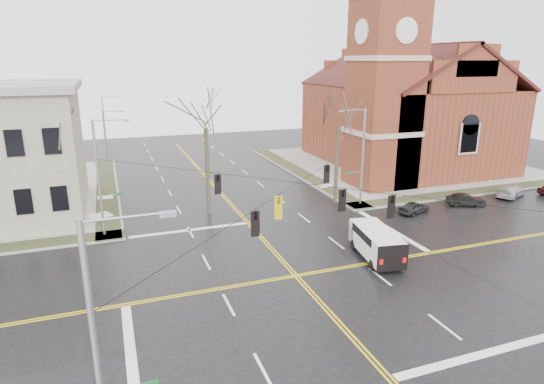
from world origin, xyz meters
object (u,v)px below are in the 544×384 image
object	(u,v)px
church	(401,100)
parked_car_b	(466,200)
streetlight_north_a	(107,144)
parked_car_a	(414,208)
streetlight_north_b	(105,122)
tree_nw_near	(205,122)
parked_car_c	(511,191)
signal_pole_sw	(102,349)
cargo_van	(375,241)
signal_pole_ne	(361,154)
tree_nw_far	(61,138)
signal_pole_nw	(101,175)
tree_ne	(338,123)

from	to	relation	value
church	parked_car_b	xyz separation A→B (m)	(-3.94, -16.87, -7.87)
streetlight_north_a	parked_car_a	bearing A→B (deg)	-38.46
streetlight_north_b	parked_car_a	world-z (taller)	streetlight_north_b
church	tree_nw_near	distance (m)	29.30
parked_car_c	tree_nw_near	distance (m)	31.28
tree_nw_near	signal_pole_sw	bearing A→B (deg)	-108.86
streetlight_north_a	parked_car_c	world-z (taller)	streetlight_north_a
streetlight_north_a	streetlight_north_b	size ratio (longest dim) A/B	1.00
streetlight_north_a	cargo_van	size ratio (longest dim) A/B	1.40
signal_pole_sw	tree_nw_near	size ratio (longest dim) A/B	0.79
signal_pole_sw	cargo_van	distance (m)	21.84
signal_pole_ne	tree_nw_far	world-z (taller)	tree_nw_far
parked_car_a	parked_car_b	bearing A→B (deg)	-105.41
signal_pole_ne	parked_car_b	size ratio (longest dim) A/B	2.61
signal_pole_nw	tree_nw_near	bearing A→B (deg)	17.00
streetlight_north_b	parked_car_c	bearing A→B (deg)	-45.93
streetlight_north_b	tree_ne	size ratio (longest dim) A/B	0.75
streetlight_north_b	cargo_van	size ratio (longest dim) A/B	1.40
parked_car_b	tree_nw_far	xyz separation A→B (m)	(-34.79, 6.10, 7.00)
church	tree_nw_far	xyz separation A→B (m)	(-38.73, -10.77, -0.87)
parked_car_c	tree_ne	distance (m)	19.62
streetlight_north_a	parked_car_b	bearing A→B (deg)	-32.55
signal_pole_nw	streetlight_north_a	distance (m)	16.52
signal_pole_sw	parked_car_b	size ratio (longest dim) A/B	2.61
streetlight_north_a	tree_ne	bearing A→B (deg)	-37.13
church	streetlight_north_a	world-z (taller)	church
streetlight_north_b	tree_ne	distance (m)	40.72
church	signal_pole_sw	size ratio (longest dim) A/B	3.06
church	tree_nw_far	distance (m)	40.21
streetlight_north_a	parked_car_a	size ratio (longest dim) A/B	2.48
streetlight_north_a	tree_nw_far	distance (m)	14.71
signal_pole_nw	streetlight_north_a	bearing A→B (deg)	87.68
church	signal_pole_ne	world-z (taller)	church
signal_pole_nw	tree_ne	xyz separation A→B (m)	(20.80, 1.26, 2.82)
cargo_van	streetlight_north_b	bearing A→B (deg)	119.47
signal_pole_nw	cargo_van	world-z (taller)	signal_pole_nw
church	streetlight_north_a	bearing A→B (deg)	174.81
church	streetlight_north_b	size ratio (longest dim) A/B	3.44
signal_pole_ne	tree_nw_far	size ratio (longest dim) A/B	0.86
signal_pole_sw	tree_nw_far	world-z (taller)	tree_nw_far
signal_pole_nw	streetlight_north_a	xyz separation A→B (m)	(0.67, 16.50, -0.48)
parked_car_b	tree_ne	world-z (taller)	tree_ne
church	parked_car_c	distance (m)	17.99
signal_pole_ne	tree_nw_near	distance (m)	14.50
signal_pole_sw	tree_nw_far	size ratio (longest dim) A/B	0.86
parked_car_b	signal_pole_ne	bearing A→B (deg)	90.76
signal_pole_nw	signal_pole_sw	bearing A→B (deg)	-90.00
church	parked_car_b	distance (m)	19.03
signal_pole_ne	parked_car_a	bearing A→B (deg)	-46.84
signal_pole_sw	streetlight_north_a	distance (m)	39.51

